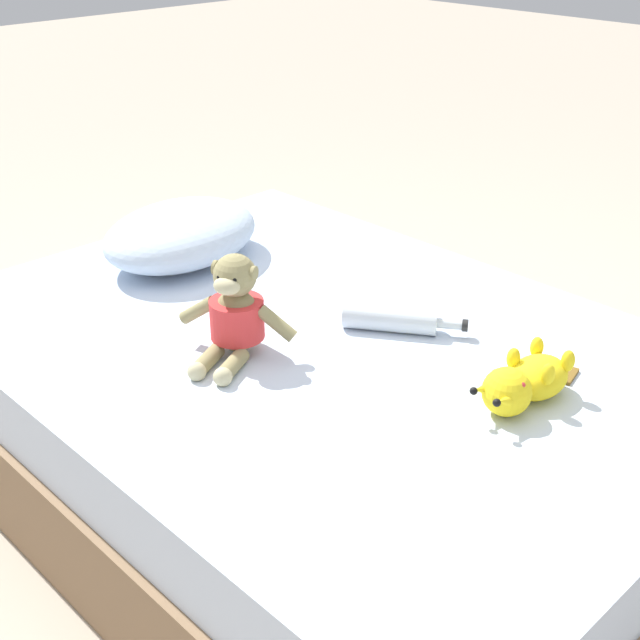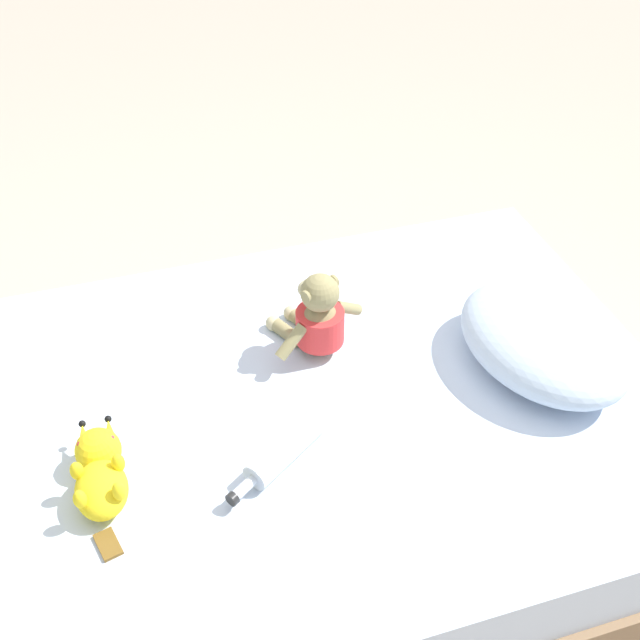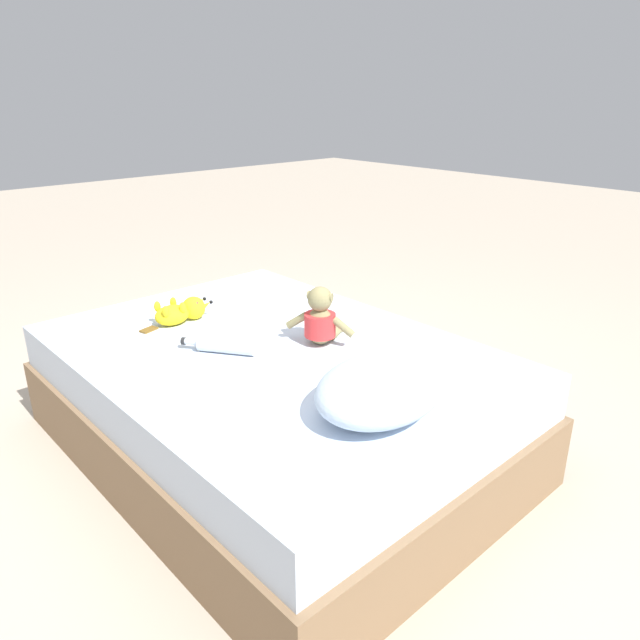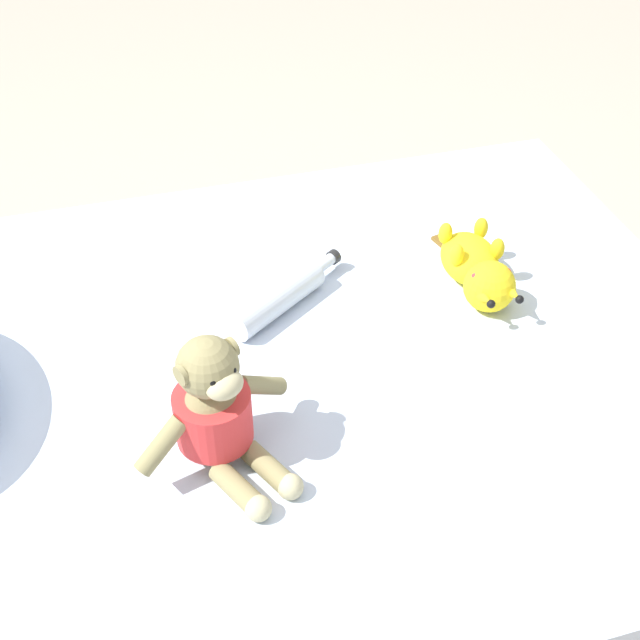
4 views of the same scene
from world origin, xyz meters
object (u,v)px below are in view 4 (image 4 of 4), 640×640
(bed, at_px, (257,455))
(plush_yellow_creature, at_px, (478,269))
(plush_monkey, at_px, (217,413))
(glass_bottle, at_px, (278,297))

(bed, relative_size, plush_yellow_creature, 5.53)
(plush_monkey, bearing_deg, bed, -26.08)
(plush_yellow_creature, xyz_separation_m, glass_bottle, (0.04, 0.39, -0.02))
(plush_monkey, height_order, plush_yellow_creature, plush_monkey)
(bed, relative_size, plush_monkey, 6.75)
(plush_yellow_creature, bearing_deg, glass_bottle, 83.62)
(plush_monkey, bearing_deg, glass_bottle, -28.13)
(plush_monkey, xyz_separation_m, glass_bottle, (0.33, -0.18, -0.07))
(glass_bottle, bearing_deg, bed, 149.57)
(bed, bearing_deg, plush_yellow_creature, -77.24)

